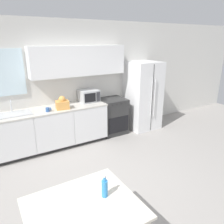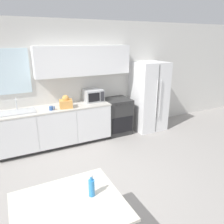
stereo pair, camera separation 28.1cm
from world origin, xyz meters
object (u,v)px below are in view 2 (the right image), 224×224
object	(u,v)px
oven_range	(117,116)
dining_table	(69,213)
coffee_mug	(51,108)
microwave	(93,95)
refrigerator	(148,96)
drink_bottle	(92,187)

from	to	relation	value
oven_range	dining_table	xyz separation A→B (m)	(-2.02, -2.82, 0.18)
coffee_mug	microwave	bearing A→B (deg)	13.99
coffee_mug	dining_table	size ratio (longest dim) A/B	0.10
refrigerator	microwave	size ratio (longest dim) A/B	4.12
microwave	drink_bottle	world-z (taller)	microwave
microwave	coffee_mug	bearing A→B (deg)	-166.01
drink_bottle	dining_table	bearing A→B (deg)	-172.81
microwave	dining_table	bearing A→B (deg)	-116.28
refrigerator	drink_bottle	xyz separation A→B (m)	(-2.64, -2.71, -0.05)
oven_range	dining_table	bearing A→B (deg)	-125.64
refrigerator	microwave	xyz separation A→B (m)	(-1.46, 0.17, 0.15)
oven_range	refrigerator	bearing A→B (deg)	-5.12
dining_table	drink_bottle	xyz separation A→B (m)	(0.26, 0.03, 0.20)
microwave	refrigerator	bearing A→B (deg)	-6.64
microwave	drink_bottle	distance (m)	3.11
oven_range	coffee_mug	xyz separation A→B (m)	(-1.62, -0.17, 0.48)
microwave	drink_bottle	bearing A→B (deg)	-112.29
refrigerator	dining_table	xyz separation A→B (m)	(-2.90, -2.74, -0.25)
coffee_mug	drink_bottle	xyz separation A→B (m)	(-0.14, -2.62, -0.10)
oven_range	microwave	size ratio (longest dim) A/B	2.09
refrigerator	drink_bottle	bearing A→B (deg)	-134.30
coffee_mug	drink_bottle	distance (m)	2.62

